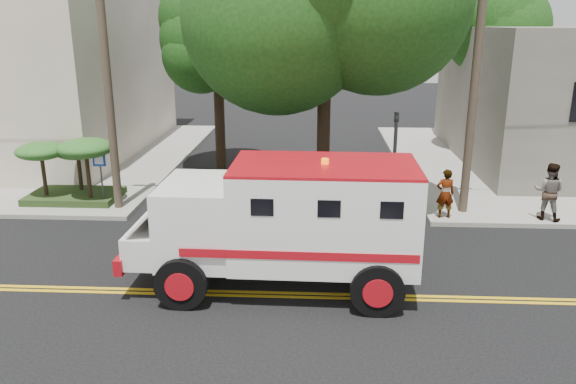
{
  "coord_description": "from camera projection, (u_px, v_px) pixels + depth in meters",
  "views": [
    {
      "loc": [
        1.29,
        -12.26,
        6.35
      ],
      "look_at": [
        0.46,
        3.33,
        1.6
      ],
      "focal_mm": 35.0,
      "sensor_mm": 36.0,
      "label": 1
    }
  ],
  "objects": [
    {
      "name": "pedestrian_b",
      "position": [
        549.0,
        191.0,
        18.12
      ],
      "size": [
        1.15,
        1.06,
        1.89
      ],
      "primitive_type": "imported",
      "rotation": [
        0.0,
        0.0,
        2.66
      ],
      "color": "gray",
      "rests_on": "sidewalk_ne"
    },
    {
      "name": "sidewalk_nw",
      "position": [
        12.0,
        157.0,
        27.19
      ],
      "size": [
        17.0,
        17.0,
        0.15
      ],
      "primitive_type": "cube",
      "color": "gray",
      "rests_on": "ground"
    },
    {
      "name": "traffic_signal",
      "position": [
        395.0,
        155.0,
        18.14
      ],
      "size": [
        0.15,
        0.18,
        3.6
      ],
      "color": "#3F3F42",
      "rests_on": "ground"
    },
    {
      "name": "armored_truck",
      "position": [
        286.0,
        218.0,
        13.52
      ],
      "size": [
        7.04,
        2.95,
        3.18
      ],
      "rotation": [
        0.0,
        0.0,
        -0.02
      ],
      "color": "white",
      "rests_on": "ground"
    },
    {
      "name": "ground",
      "position": [
        262.0,
        294.0,
        13.63
      ],
      "size": [
        100.0,
        100.0,
        0.0
      ],
      "primitive_type": "plane",
      "color": "black",
      "rests_on": "ground"
    },
    {
      "name": "accessibility_sign",
      "position": [
        101.0,
        172.0,
        19.44
      ],
      "size": [
        0.45,
        0.1,
        2.02
      ],
      "color": "#3F3F42",
      "rests_on": "ground"
    },
    {
      "name": "utility_pole_right",
      "position": [
        475.0,
        82.0,
        17.92
      ],
      "size": [
        0.28,
        0.28,
        9.0
      ],
      "primitive_type": "cylinder",
      "color": "#382D23",
      "rests_on": "ground"
    },
    {
      "name": "pedestrian_a",
      "position": [
        445.0,
        194.0,
        18.32
      ],
      "size": [
        0.62,
        0.43,
        1.64
      ],
      "primitive_type": "imported",
      "rotation": [
        0.0,
        0.0,
        3.2
      ],
      "color": "gray",
      "rests_on": "sidewalk_ne"
    },
    {
      "name": "utility_pole_left",
      "position": [
        107.0,
        81.0,
        18.33
      ],
      "size": [
        0.28,
        0.28,
        9.0
      ],
      "primitive_type": "cylinder",
      "color": "#382D23",
      "rests_on": "ground"
    },
    {
      "name": "palm_planter",
      "position": [
        70.0,
        160.0,
        19.85
      ],
      "size": [
        3.52,
        2.63,
        2.36
      ],
      "color": "#1E3314",
      "rests_on": "sidewalk_nw"
    },
    {
      "name": "tree_right",
      "position": [
        479.0,
        27.0,
        26.47
      ],
      "size": [
        4.8,
        4.5,
        8.2
      ],
      "color": "black",
      "rests_on": "ground"
    },
    {
      "name": "tree_left",
      "position": [
        223.0,
        37.0,
        23.36
      ],
      "size": [
        4.48,
        4.2,
        7.7
      ],
      "color": "black",
      "rests_on": "ground"
    }
  ]
}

